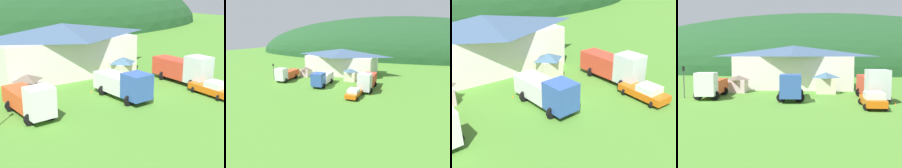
# 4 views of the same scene
# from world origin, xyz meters

# --- Properties ---
(ground_plane) EXTENTS (200.00, 200.00, 0.00)m
(ground_plane) POSITION_xyz_m (0.00, 0.00, 0.00)
(ground_plane) COLOR #4C842D
(depot_building) EXTENTS (19.65, 10.40, 6.89)m
(depot_building) POSITION_xyz_m (-2.32, 14.39, 3.55)
(depot_building) COLOR white
(depot_building) RESTS_ON ground
(play_shed_cream) EXTENTS (2.91, 2.51, 2.94)m
(play_shed_cream) POSITION_xyz_m (2.61, 7.22, 1.52)
(play_shed_cream) COLOR beige
(play_shed_cream) RESTS_ON ground
(play_shed_pink) EXTENTS (2.57, 2.61, 2.45)m
(play_shed_pink) POSITION_xyz_m (-9.88, 7.48, 1.26)
(play_shed_pink) COLOR beige
(play_shed_pink) RESTS_ON ground
(heavy_rig_white) EXTENTS (3.39, 7.25, 3.27)m
(heavy_rig_white) POSITION_xyz_m (-11.78, 1.78, 1.58)
(heavy_rig_white) COLOR white
(heavy_rig_white) RESTS_ON ground
(box_truck_blue) EXTENTS (3.45, 7.42, 3.15)m
(box_truck_blue) POSITION_xyz_m (-1.76, 0.93, 1.64)
(box_truck_blue) COLOR #3356AD
(box_truck_blue) RESTS_ON ground
(tow_truck_silver) EXTENTS (3.27, 8.10, 3.70)m
(tow_truck_silver) POSITION_xyz_m (7.92, 1.69, 1.86)
(tow_truck_silver) COLOR silver
(tow_truck_silver) RESTS_ON ground
(service_pickup_orange) EXTENTS (2.44, 5.13, 1.66)m
(service_pickup_orange) POSITION_xyz_m (6.91, -3.64, 0.83)
(service_pickup_orange) COLOR #DA5D10
(service_pickup_orange) RESTS_ON ground
(traffic_cone_near_pickup) EXTENTS (0.36, 0.36, 0.51)m
(traffic_cone_near_pickup) POSITION_xyz_m (9.66, -1.76, 0.00)
(traffic_cone_near_pickup) COLOR orange
(traffic_cone_near_pickup) RESTS_ON ground
(traffic_cone_mid_row) EXTENTS (0.36, 0.36, 0.51)m
(traffic_cone_mid_row) POSITION_xyz_m (-3.53, 4.76, 0.00)
(traffic_cone_mid_row) COLOR orange
(traffic_cone_mid_row) RESTS_ON ground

